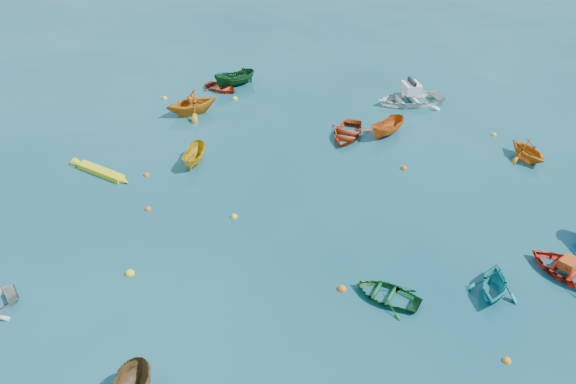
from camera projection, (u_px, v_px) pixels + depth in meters
The scene contains 25 objects.
ground at pixel (220, 254), 23.53m from camera, with size 160.00×160.00×0.00m, color #0A3B4A.
dinghy_orange_w at pixel (193, 114), 34.67m from camera, with size 2.76×3.20×1.69m, color orange.
sampan_yellow_mid at pixel (195, 163), 29.74m from camera, with size 0.94×2.49×0.96m, color #CD9512.
dinghy_green_e at pixel (386, 297), 21.42m from camera, with size 1.86×2.60×0.54m, color #145524.
dinghy_cyan_se at pixel (492, 293), 21.63m from camera, with size 1.99×2.31×1.22m, color teal.
dinghy_red_nw at pixel (221, 90), 37.67m from camera, with size 1.78×2.49×0.52m, color red.
sampan_orange_n at pixel (387, 135), 32.33m from camera, with size 1.03×2.73×1.06m, color #C45312.
dinghy_red_ne at pixel (568, 274), 22.50m from camera, with size 2.33×3.26×0.68m, color #AC1D0E.
dinghy_red_far at pixel (347, 137), 32.18m from camera, with size 2.31×3.23×0.67m, color #B7340F.
dinghy_orange_far at pixel (526, 159), 30.07m from camera, with size 2.09×2.42×1.28m, color orange.
sampan_green_far at pixel (235, 86), 38.23m from camera, with size 1.11×2.94×1.14m, color #0F4119.
kayak_yellow at pixel (101, 174), 28.82m from camera, with size 0.53×3.62×0.36m, color yellow, non-canonical shape.
motorboat_white at pixel (409, 103), 35.95m from camera, with size 3.05×4.27×1.49m, color white.
tarp_orange_a at pixel (192, 99), 34.14m from camera, with size 0.57×0.43×0.28m, color #C25613.
tarp_orange_b at pixel (569, 263), 22.27m from camera, with size 0.75×0.57×0.36m, color #BB3F13.
buoy_or_a at pixel (148, 209), 26.22m from camera, with size 0.30×0.30×0.30m, color #F6600D.
buoy_ye_a at pixel (130, 274), 22.51m from camera, with size 0.37×0.37×0.37m, color yellow.
buoy_or_b at pixel (342, 289), 21.78m from camera, with size 0.35×0.35×0.35m, color orange.
buoy_ye_b at pixel (165, 99), 36.51m from camera, with size 0.35×0.35×0.35m, color yellow.
buoy_or_c at pixel (147, 175), 28.70m from camera, with size 0.30×0.30×0.30m, color #FE610D.
buoy_ye_c at pixel (234, 217), 25.71m from camera, with size 0.33×0.33×0.33m, color yellow.
buoy_or_d at pixel (507, 361), 18.91m from camera, with size 0.29×0.29×0.29m, color orange.
buoy_ye_d at pixel (235, 99), 36.44m from camera, with size 0.36×0.36×0.36m, color yellow.
buoy_or_e at pixel (404, 169), 29.24m from camera, with size 0.33×0.33×0.33m, color #D2540B.
buoy_ye_e at pixel (494, 135), 32.32m from camera, with size 0.30×0.30×0.30m, color yellow.
Camera 1 is at (12.74, -13.16, 15.28)m, focal length 35.00 mm.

